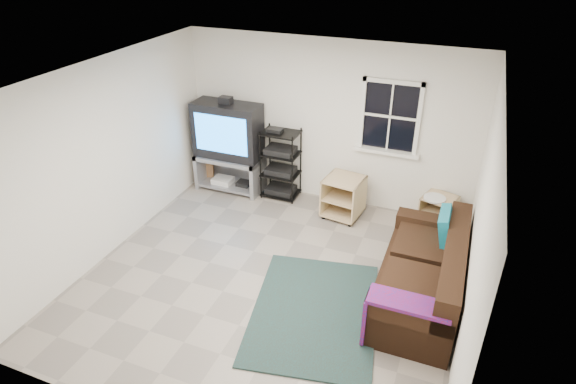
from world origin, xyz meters
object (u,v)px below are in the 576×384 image
at_px(tv_unit, 229,140).
at_px(av_rack, 281,168).
at_px(side_table_right, 438,209).
at_px(sofa, 424,277).
at_px(side_table_left, 344,195).

height_order(tv_unit, av_rack, tv_unit).
xyz_separation_m(side_table_right, sofa, (0.01, -1.75, 0.04)).
height_order(av_rack, side_table_left, av_rack).
height_order(av_rack, side_table_right, av_rack).
xyz_separation_m(tv_unit, sofa, (3.45, -1.68, -0.56)).
bearing_deg(av_rack, tv_unit, -175.94).
bearing_deg(tv_unit, av_rack, 4.06).
relative_size(tv_unit, side_table_right, 2.90).
distance_m(side_table_left, sofa, 2.09).
xyz_separation_m(tv_unit, av_rack, (0.90, 0.06, -0.38)).
height_order(tv_unit, sofa, tv_unit).
distance_m(side_table_left, side_table_right, 1.41).
bearing_deg(sofa, tv_unit, 154.09).
distance_m(tv_unit, side_table_right, 3.49).
relative_size(av_rack, sofa, 0.57).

